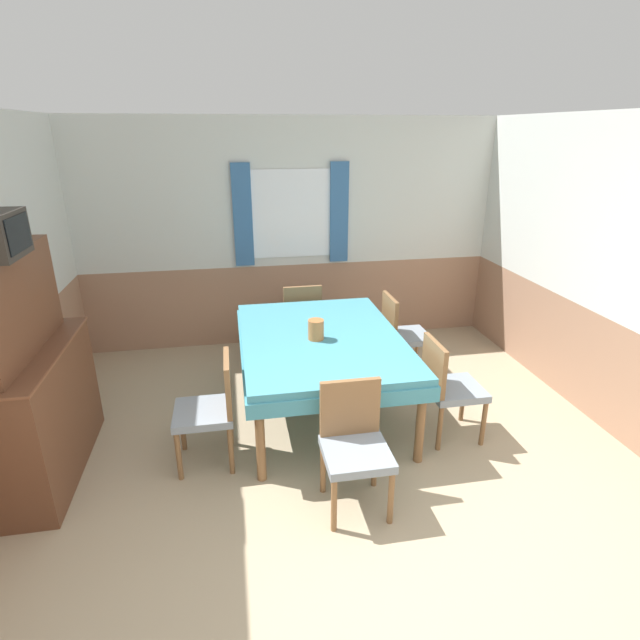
# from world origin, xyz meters

# --- Properties ---
(ground_plane) EXTENTS (16.00, 16.00, 0.00)m
(ground_plane) POSITION_xyz_m (0.00, 0.00, 0.00)
(ground_plane) COLOR tan
(wall_back) EXTENTS (5.19, 0.09, 2.60)m
(wall_back) POSITION_xyz_m (-0.00, 3.86, 1.31)
(wall_back) COLOR silver
(wall_back) RESTS_ON ground_plane
(wall_right) EXTENTS (0.05, 4.24, 2.60)m
(wall_right) POSITION_xyz_m (2.42, 1.92, 1.30)
(wall_right) COLOR silver
(wall_right) RESTS_ON ground_plane
(dining_table) EXTENTS (1.41, 1.95, 0.75)m
(dining_table) POSITION_xyz_m (0.02, 2.10, 0.65)
(dining_table) COLOR teal
(dining_table) RESTS_ON ground_plane
(chair_right_far) EXTENTS (0.44, 0.44, 0.88)m
(chair_right_far) POSITION_xyz_m (0.97, 2.68, 0.48)
(chair_right_far) COLOR brown
(chair_right_far) RESTS_ON ground_plane
(chair_left_near) EXTENTS (0.44, 0.44, 0.88)m
(chair_left_near) POSITION_xyz_m (-0.93, 1.52, 0.48)
(chair_left_near) COLOR brown
(chair_left_near) RESTS_ON ground_plane
(chair_head_near) EXTENTS (0.44, 0.44, 0.88)m
(chair_head_near) POSITION_xyz_m (0.02, 0.88, 0.48)
(chair_head_near) COLOR brown
(chair_head_near) RESTS_ON ground_plane
(chair_head_window) EXTENTS (0.44, 0.44, 0.88)m
(chair_head_window) POSITION_xyz_m (0.02, 3.32, 0.48)
(chair_head_window) COLOR brown
(chair_head_window) RESTS_ON ground_plane
(chair_right_near) EXTENTS (0.44, 0.44, 0.88)m
(chair_right_near) POSITION_xyz_m (0.97, 1.52, 0.48)
(chair_right_near) COLOR brown
(chair_right_near) RESTS_ON ground_plane
(sideboard) EXTENTS (0.46, 1.36, 1.70)m
(sideboard) POSITION_xyz_m (-2.17, 1.62, 0.72)
(sideboard) COLOR brown
(sideboard) RESTS_ON ground_plane
(vase) EXTENTS (0.14, 0.14, 0.18)m
(vase) POSITION_xyz_m (-0.04, 2.04, 0.84)
(vase) COLOR #B26B38
(vase) RESTS_ON dining_table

